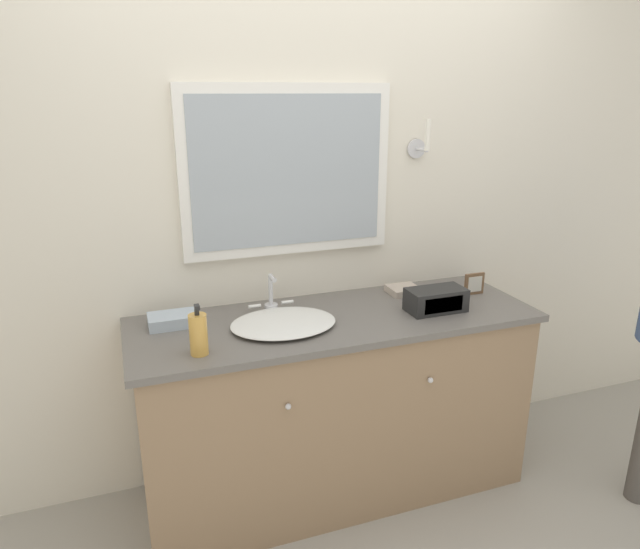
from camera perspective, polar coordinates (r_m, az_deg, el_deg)
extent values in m
plane|color=#9E998E|center=(2.71, 4.01, -23.98)|extent=(14.00, 14.00, 0.00)
cube|color=silver|center=(2.67, -0.92, 6.39)|extent=(8.00, 0.06, 2.55)
cube|color=white|center=(2.55, -3.25, 10.27)|extent=(0.95, 0.04, 0.74)
cube|color=#9EA8B2|center=(2.53, -3.12, 10.22)|extent=(0.86, 0.01, 0.65)
cylinder|color=silver|center=(2.80, 9.60, 12.31)|extent=(0.09, 0.01, 0.09)
cylinder|color=silver|center=(2.76, 10.12, 12.20)|extent=(0.02, 0.10, 0.02)
cylinder|color=white|center=(2.71, 10.73, 13.55)|extent=(0.02, 0.02, 0.14)
cube|color=#937556|center=(2.69, 1.52, -13.17)|extent=(1.72, 0.57, 0.84)
cube|color=#66605B|center=(2.49, 1.61, -4.54)|extent=(1.77, 0.60, 0.03)
sphere|color=silver|center=(2.24, -3.20, -13.05)|extent=(0.02, 0.02, 0.02)
sphere|color=silver|center=(2.46, 10.98, -10.33)|extent=(0.02, 0.02, 0.02)
ellipsoid|color=white|center=(2.38, -3.68, -4.83)|extent=(0.44, 0.35, 0.03)
cylinder|color=silver|center=(2.55, -4.91, -3.29)|extent=(0.06, 0.06, 0.03)
cylinder|color=silver|center=(2.52, -4.95, -1.56)|extent=(0.02, 0.02, 0.13)
cylinder|color=silver|center=(2.47, -4.79, -0.36)|extent=(0.02, 0.07, 0.02)
cylinder|color=white|center=(2.53, -6.56, -3.17)|extent=(0.06, 0.02, 0.02)
cylinder|color=white|center=(2.57, -3.30, -2.78)|extent=(0.05, 0.02, 0.02)
cylinder|color=gold|center=(2.16, -12.06, -5.90)|extent=(0.07, 0.07, 0.16)
cylinder|color=black|center=(2.12, -12.23, -3.52)|extent=(0.02, 0.02, 0.04)
cube|color=black|center=(2.10, -12.21, -3.19)|extent=(0.02, 0.03, 0.01)
cube|color=black|center=(2.58, 11.51, -2.50)|extent=(0.26, 0.14, 0.10)
cube|color=black|center=(2.53, 12.25, -2.97)|extent=(0.19, 0.01, 0.07)
cube|color=brown|center=(2.83, 15.16, -0.90)|extent=(0.10, 0.01, 0.11)
cube|color=beige|center=(2.83, 15.24, -0.95)|extent=(0.07, 0.00, 0.08)
cube|color=#A8B7C6|center=(2.46, -14.54, -4.42)|extent=(0.20, 0.13, 0.05)
cube|color=#B7A899|center=(2.79, 8.34, -1.54)|extent=(0.14, 0.13, 0.03)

